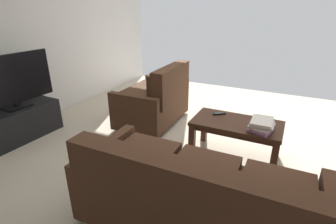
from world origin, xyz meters
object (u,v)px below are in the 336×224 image
Objects in this scene: coffee_table at (236,128)px; book_stack at (262,125)px; flat_tv at (11,81)px; sofa_main at (194,197)px; tv_stand at (21,123)px; loveseat_near at (156,100)px; tv_remote at (219,114)px.

book_stack is (-0.28, 0.12, 0.14)m from coffee_table.
book_stack is (-3.02, -0.67, -0.28)m from flat_tv.
tv_stand is (2.71, -0.49, -0.13)m from sofa_main.
loveseat_near reaches higher than sofa_main.
tv_stand is 2.67m from tv_remote.
sofa_main is 1.21m from book_stack.
sofa_main reaches higher than tv_stand.
tv_remote is at bearing 163.03° from loveseat_near.
coffee_table is 0.34m from book_stack.
sofa_main is at bearing 88.62° from coffee_table.
loveseat_near is at bearing -18.84° from coffee_table.
flat_tv is at bearing 20.27° from tv_remote.
book_stack is 2.01× the size of tv_remote.
tv_remote is (0.22, -1.41, 0.12)m from sofa_main.
flat_tv is at bearing 101.43° from tv_stand.
tv_stand is at bearing 41.29° from loveseat_near.
tv_remote is (-1.07, 0.33, 0.09)m from loveseat_near.
loveseat_near reaches higher than book_stack.
tv_stand is 0.59m from flat_tv.
sofa_main is at bearing 169.84° from flat_tv.
coffee_table is 0.91× the size of flat_tv.
coffee_table is (-1.32, 0.45, 0.00)m from loveseat_near.
sofa_main is 1.28m from coffee_table.
flat_tv is at bearing -10.16° from sofa_main.
sofa_main is at bearing 126.66° from loveseat_near.
book_stack is at bearing 156.15° from coffee_table.
book_stack is (-0.31, -1.16, 0.18)m from sofa_main.
loveseat_near reaches higher than coffee_table.
loveseat_near is 1.06× the size of flat_tv.
flat_tv is at bearing 12.56° from book_stack.
book_stack reaches higher than tv_stand.
flat_tv is (-0.00, 0.00, 0.59)m from tv_stand.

